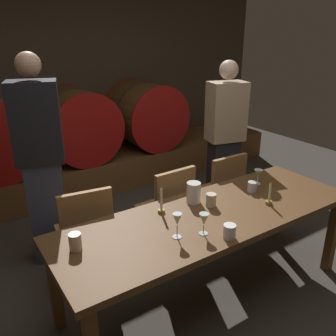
% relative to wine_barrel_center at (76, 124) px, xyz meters
% --- Properties ---
extents(ground_plane, '(8.41, 8.41, 0.00)m').
position_rel_wine_barrel_center_xyz_m(ground_plane, '(0.00, -2.42, -0.86)').
color(ground_plane, '#3F3A33').
extents(back_wall, '(6.47, 0.24, 2.60)m').
position_rel_wine_barrel_center_xyz_m(back_wall, '(0.00, 0.55, 0.44)').
color(back_wall, '#473A2D').
rests_on(back_wall, ground).
extents(barrel_shelf, '(5.82, 0.90, 0.42)m').
position_rel_wine_barrel_center_xyz_m(barrel_shelf, '(0.00, -0.00, -0.65)').
color(barrel_shelf, brown).
rests_on(barrel_shelf, ground).
extents(wine_barrel_center, '(0.90, 0.89, 0.90)m').
position_rel_wine_barrel_center_xyz_m(wine_barrel_center, '(0.00, 0.00, 0.00)').
color(wine_barrel_center, brown).
rests_on(wine_barrel_center, barrel_shelf).
extents(wine_barrel_right, '(0.90, 0.89, 0.90)m').
position_rel_wine_barrel_center_xyz_m(wine_barrel_right, '(1.00, 0.00, 0.00)').
color(wine_barrel_right, brown).
rests_on(wine_barrel_right, barrel_shelf).
extents(dining_table, '(2.32, 0.78, 0.73)m').
position_rel_wine_barrel_center_xyz_m(dining_table, '(0.08, -2.53, -0.20)').
color(dining_table, brown).
rests_on(dining_table, ground).
extents(chair_left, '(0.45, 0.45, 0.88)m').
position_rel_wine_barrel_center_xyz_m(chair_left, '(-0.65, -1.89, -0.37)').
color(chair_left, olive).
rests_on(chair_left, ground).
extents(chair_center, '(0.41, 0.41, 0.88)m').
position_rel_wine_barrel_center_xyz_m(chair_center, '(0.12, -1.91, -0.37)').
color(chair_center, olive).
rests_on(chair_center, ground).
extents(chair_right, '(0.40, 0.40, 0.88)m').
position_rel_wine_barrel_center_xyz_m(chair_right, '(0.73, -1.91, -0.37)').
color(chair_right, olive).
rests_on(chair_right, ground).
extents(guest_left, '(0.44, 0.35, 1.82)m').
position_rel_wine_barrel_center_xyz_m(guest_left, '(-0.79, -1.36, 0.08)').
color(guest_left, '#33384C').
rests_on(guest_left, ground).
extents(guest_right, '(0.43, 0.32, 1.69)m').
position_rel_wine_barrel_center_xyz_m(guest_right, '(1.07, -1.57, 0.00)').
color(guest_right, black).
rests_on(guest_right, ground).
extents(candle_left, '(0.05, 0.05, 0.21)m').
position_rel_wine_barrel_center_xyz_m(candle_left, '(-0.22, -2.32, -0.07)').
color(candle_left, olive).
rests_on(candle_left, dining_table).
extents(candle_right, '(0.05, 0.05, 0.19)m').
position_rel_wine_barrel_center_xyz_m(candle_right, '(0.54, -2.66, -0.08)').
color(candle_right, olive).
rests_on(candle_right, dining_table).
extents(pitcher, '(0.11, 0.11, 0.16)m').
position_rel_wine_barrel_center_xyz_m(pitcher, '(0.08, -2.31, -0.05)').
color(pitcher, white).
rests_on(pitcher, dining_table).
extents(wine_glass_left, '(0.06, 0.06, 0.17)m').
position_rel_wine_barrel_center_xyz_m(wine_glass_left, '(-0.31, -2.65, -0.01)').
color(wine_glass_left, white).
rests_on(wine_glass_left, dining_table).
extents(wine_glass_center, '(0.06, 0.06, 0.15)m').
position_rel_wine_barrel_center_xyz_m(wine_glass_center, '(-0.14, -2.71, -0.03)').
color(wine_glass_center, silver).
rests_on(wine_glass_center, dining_table).
extents(wine_glass_right, '(0.07, 0.07, 0.13)m').
position_rel_wine_barrel_center_xyz_m(wine_glass_right, '(0.75, -2.34, -0.04)').
color(wine_glass_right, silver).
rests_on(wine_glass_right, dining_table).
extents(cup_far_left, '(0.08, 0.08, 0.11)m').
position_rel_wine_barrel_center_xyz_m(cup_far_left, '(-0.90, -2.42, -0.08)').
color(cup_far_left, beige).
rests_on(cup_far_left, dining_table).
extents(cup_center_left, '(0.08, 0.08, 0.09)m').
position_rel_wine_barrel_center_xyz_m(cup_center_left, '(-0.03, -2.84, -0.09)').
color(cup_center_left, white).
rests_on(cup_center_left, dining_table).
extents(cup_center_right, '(0.08, 0.08, 0.10)m').
position_rel_wine_barrel_center_xyz_m(cup_center_right, '(0.15, -2.44, -0.08)').
color(cup_center_right, beige).
rests_on(cup_center_right, dining_table).
extents(cup_far_right, '(0.08, 0.08, 0.09)m').
position_rel_wine_barrel_center_xyz_m(cup_far_right, '(0.60, -2.43, -0.09)').
color(cup_far_right, silver).
rests_on(cup_far_right, dining_table).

